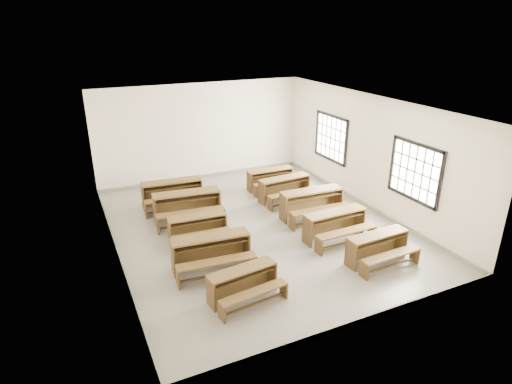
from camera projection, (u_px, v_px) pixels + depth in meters
name	position (u px, v px, depth m)	size (l,w,h in m)	color
room	(259.00, 148.00, 10.43)	(8.50, 8.50, 3.20)	gray
desk_set_0	(244.00, 282.00, 8.23)	(1.48, 0.89, 0.63)	brown
desk_set_1	(211.00, 250.00, 9.20)	(1.76, 1.03, 0.76)	brown
desk_set_2	(198.00, 226.00, 10.43)	(1.46, 0.83, 0.63)	brown
desk_set_3	(187.00, 204.00, 11.43)	(1.87, 1.11, 0.80)	brown
desk_set_4	(172.00, 192.00, 12.31)	(1.77, 1.01, 0.77)	brown
desk_set_5	(378.00, 246.00, 9.49)	(1.51, 0.83, 0.67)	brown
desk_set_6	(336.00, 223.00, 10.46)	(1.63, 0.87, 0.72)	brown
desk_set_7	(312.00, 202.00, 11.61)	(1.79, 0.99, 0.79)	brown
desk_set_8	(285.00, 187.00, 12.74)	(1.63, 0.92, 0.71)	brown
desk_set_9	(270.00, 178.00, 13.60)	(1.47, 0.78, 0.66)	brown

